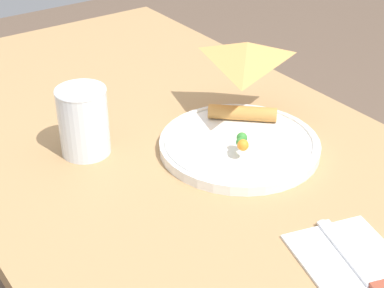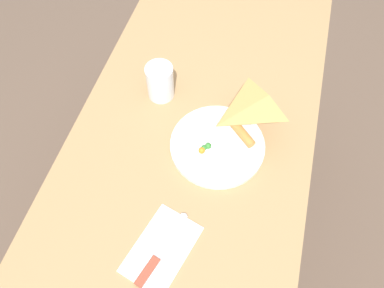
{
  "view_description": "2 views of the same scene",
  "coord_description": "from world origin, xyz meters",
  "px_view_note": "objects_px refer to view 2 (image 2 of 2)",
  "views": [
    {
      "loc": [
        -0.65,
        0.44,
        1.25
      ],
      "look_at": [
        -0.08,
        0.03,
        0.82
      ],
      "focal_mm": 55.0,
      "sensor_mm": 36.0,
      "label": 1
    },
    {
      "loc": [
        -0.57,
        -0.14,
        1.62
      ],
      "look_at": [
        -0.1,
        -0.02,
        0.82
      ],
      "focal_mm": 35.0,
      "sensor_mm": 36.0,
      "label": 2
    }
  ],
  "objects_px": {
    "dining_table": "(196,145)",
    "napkin_folded": "(162,249)",
    "plate_pizza": "(217,144)",
    "butter_knife": "(159,252)",
    "milk_glass": "(160,82)"
  },
  "relations": [
    {
      "from": "plate_pizza",
      "to": "butter_knife",
      "type": "bearing_deg",
      "value": 168.52
    },
    {
      "from": "dining_table",
      "to": "napkin_folded",
      "type": "xyz_separation_m",
      "value": [
        -0.36,
        -0.01,
        0.12
      ]
    },
    {
      "from": "napkin_folded",
      "to": "butter_knife",
      "type": "relative_size",
      "value": 1.09
    },
    {
      "from": "dining_table",
      "to": "plate_pizza",
      "type": "bearing_deg",
      "value": -129.0
    },
    {
      "from": "plate_pizza",
      "to": "dining_table",
      "type": "bearing_deg",
      "value": 51.0
    },
    {
      "from": "napkin_folded",
      "to": "dining_table",
      "type": "bearing_deg",
      "value": 2.31
    },
    {
      "from": "milk_glass",
      "to": "butter_knife",
      "type": "bearing_deg",
      "value": -162.95
    },
    {
      "from": "milk_glass",
      "to": "dining_table",
      "type": "bearing_deg",
      "value": -120.47
    },
    {
      "from": "milk_glass",
      "to": "napkin_folded",
      "type": "height_order",
      "value": "milk_glass"
    },
    {
      "from": "dining_table",
      "to": "plate_pizza",
      "type": "distance_m",
      "value": 0.17
    },
    {
      "from": "plate_pizza",
      "to": "napkin_folded",
      "type": "relative_size",
      "value": 1.19
    },
    {
      "from": "dining_table",
      "to": "plate_pizza",
      "type": "height_order",
      "value": "plate_pizza"
    },
    {
      "from": "napkin_folded",
      "to": "butter_knife",
      "type": "distance_m",
      "value": 0.01
    },
    {
      "from": "dining_table",
      "to": "butter_knife",
      "type": "relative_size",
      "value": 6.54
    },
    {
      "from": "dining_table",
      "to": "butter_knife",
      "type": "xyz_separation_m",
      "value": [
        -0.37,
        -0.01,
        0.13
      ]
    }
  ]
}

